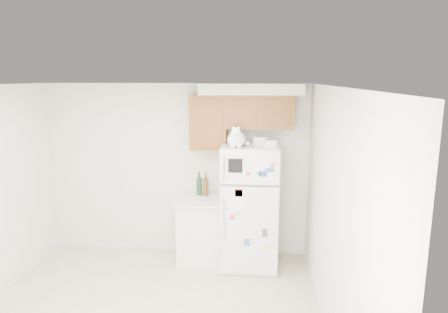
# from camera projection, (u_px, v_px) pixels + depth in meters

# --- Properties ---
(room_shell) EXTENTS (3.84, 4.04, 2.52)m
(room_shell) POSITION_uv_depth(u_px,v_px,m) (152.00, 169.00, 4.04)
(room_shell) COLOR silver
(room_shell) RESTS_ON ground_plane
(refrigerator) EXTENTS (0.76, 0.78, 1.70)m
(refrigerator) POSITION_uv_depth(u_px,v_px,m) (250.00, 206.00, 5.45)
(refrigerator) COLOR white
(refrigerator) RESTS_ON ground_plane
(base_counter) EXTENTS (0.64, 0.64, 0.92)m
(base_counter) POSITION_uv_depth(u_px,v_px,m) (201.00, 229.00, 5.65)
(base_counter) COLOR white
(base_counter) RESTS_ON ground_plane
(cat) EXTENTS (0.29, 0.42, 0.30)m
(cat) POSITION_uv_depth(u_px,v_px,m) (236.00, 139.00, 5.10)
(cat) COLOR white
(cat) RESTS_ON refrigerator
(storage_box_back) EXTENTS (0.21, 0.18, 0.10)m
(storage_box_back) POSITION_uv_depth(u_px,v_px,m) (261.00, 141.00, 5.34)
(storage_box_back) COLOR white
(storage_box_back) RESTS_ON refrigerator
(storage_box_front) EXTENTS (0.17, 0.15, 0.09)m
(storage_box_front) POSITION_uv_depth(u_px,v_px,m) (270.00, 144.00, 5.11)
(storage_box_front) COLOR white
(storage_box_front) RESTS_ON refrigerator
(bottle_green) EXTENTS (0.08, 0.08, 0.34)m
(bottle_green) POSITION_uv_depth(u_px,v_px,m) (199.00, 183.00, 5.70)
(bottle_green) COLOR #19381E
(bottle_green) RESTS_ON base_counter
(bottle_amber) EXTENTS (0.08, 0.08, 0.33)m
(bottle_amber) POSITION_uv_depth(u_px,v_px,m) (206.00, 184.00, 5.68)
(bottle_amber) COLOR #593814
(bottle_amber) RESTS_ON base_counter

